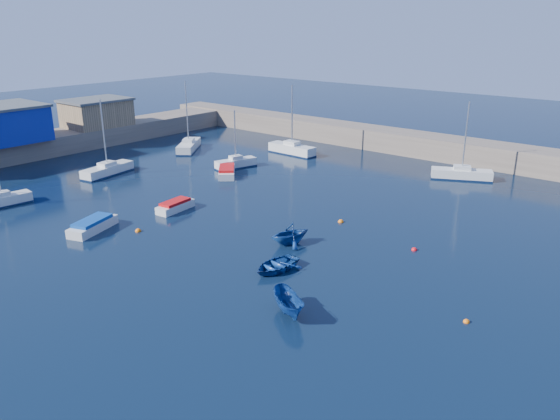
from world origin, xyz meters
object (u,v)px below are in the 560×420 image
Objects in this scene: brick_shed_a at (97,114)px; motorboat_2 at (227,171)px; motorboat_0 at (93,225)px; motorboat_1 at (175,206)px; dinghy_left at (290,234)px; dinghy_center at (276,265)px; sailboat_4 at (189,146)px; sailboat_5 at (292,149)px; sailboat_3 at (236,163)px; sailboat_1 at (2,200)px; sailboat_2 at (107,170)px; sailboat_6 at (461,174)px; dinghy_right at (289,304)px.

motorboat_2 is (25.29, -0.58, -3.64)m from brick_shed_a.
motorboat_0 is 19.16m from motorboat_2.
motorboat_1 is 12.77m from dinghy_left.
dinghy_center is (16.20, 3.77, -0.10)m from motorboat_0.
dinghy_left reaches higher than motorboat_1.
sailboat_4 reaches higher than dinghy_center.
sailboat_5 is 2.37× the size of dinghy_center.
sailboat_3 is 11.36m from sailboat_4.
sailboat_2 reaches higher than sailboat_1.
sailboat_2 is 2.12× the size of motorboat_1.
sailboat_3 is 0.77× the size of sailboat_5.
motorboat_1 is at bearing -21.59° from brick_shed_a.
sailboat_3 is at bearing 79.43° from sailboat_1.
sailboat_3 is at bearing 73.41° from motorboat_2.
motorboat_0 is at bearing -122.65° from motorboat_2.
sailboat_4 reaches higher than motorboat_1.
sailboat_1 reaches higher than motorboat_2.
sailboat_1 reaches higher than motorboat_0.
sailboat_3 reaches higher than motorboat_0.
motorboat_0 is (28.77, -19.42, -3.62)m from brick_shed_a.
brick_shed_a is at bearing 81.41° from sailboat_6.
sailboat_3 is (6.97, 23.59, 0.02)m from sailboat_1.
sailboat_6 is 2.27× the size of dinghy_center.
sailboat_2 reaches higher than motorboat_1.
sailboat_3 is 1.93× the size of dinghy_right.
sailboat_1 is 1.02× the size of sailboat_3.
sailboat_5 is (7.74, 33.06, 0.13)m from sailboat_1.
sailboat_1 is 33.95m from sailboat_5.
motorboat_2 is 30.72m from dinghy_right.
brick_shed_a is 0.93× the size of sailboat_5.
sailboat_2 is 38.54m from sailboat_6.
sailboat_3 is 1.71× the size of motorboat_1.
dinghy_center is at bearing 79.70° from dinghy_right.
sailboat_5 is 24.39m from motorboat_1.
sailboat_1 reaches higher than dinghy_left.
sailboat_4 is at bearing 104.75° from sailboat_1.
sailboat_1 is at bearing 169.60° from motorboat_0.
sailboat_2 is 2.26× the size of dinghy_center.
motorboat_2 is at bearing 147.40° from dinghy_center.
dinghy_right is (24.04, -19.13, 0.20)m from motorboat_2.
sailboat_1 is 1.45× the size of motorboat_2.
sailboat_3 reaches higher than brick_shed_a.
dinghy_left is at bearing -74.93° from motorboat_2.
sailboat_3 is at bearing 177.12° from sailboat_5.
motorboat_1 is (6.25, -14.30, -0.13)m from sailboat_3.
dinghy_right is at bearing -25.10° from sailboat_3.
sailboat_5 is 1.05× the size of sailboat_6.
sailboat_5 is at bearing 131.39° from dinghy_center.
motorboat_0 is (4.98, -21.84, -0.09)m from sailboat_3.
sailboat_5 reaches higher than sailboat_1.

